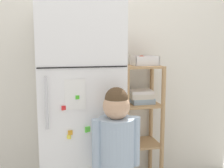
{
  "coord_description": "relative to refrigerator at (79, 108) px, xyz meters",
  "views": [
    {
      "loc": [
        -0.49,
        -2.11,
        1.31
      ],
      "look_at": [
        0.01,
        0.02,
        0.98
      ],
      "focal_mm": 44.79,
      "sensor_mm": 36.0,
      "label": 1
    }
  ],
  "objects": [
    {
      "name": "fruit_bin",
      "position": [
        0.58,
        0.13,
        0.35
      ],
      "size": [
        0.21,
        0.17,
        0.08
      ],
      "color": "white",
      "rests_on": "pantry_shelf_unit"
    },
    {
      "name": "kitchen_wall_back",
      "position": [
        0.26,
        0.31,
        0.25
      ],
      "size": [
        2.54,
        0.03,
        2.08
      ],
      "primitive_type": "cube",
      "color": "silver",
      "rests_on": "ground"
    },
    {
      "name": "child_standing",
      "position": [
        0.2,
        -0.41,
        -0.18
      ],
      "size": [
        0.33,
        0.24,
        1.02
      ],
      "color": "#455E51",
      "rests_on": "ground"
    },
    {
      "name": "pantry_shelf_unit",
      "position": [
        0.54,
        0.13,
        -0.1
      ],
      "size": [
        0.35,
        0.31,
        1.11
      ],
      "color": "tan",
      "rests_on": "ground"
    },
    {
      "name": "refrigerator",
      "position": [
        0.0,
        0.0,
        0.0
      ],
      "size": [
        0.62,
        0.6,
        1.58
      ],
      "color": "white",
      "rests_on": "ground"
    }
  ]
}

